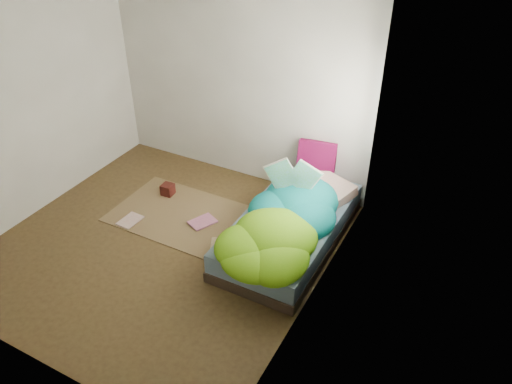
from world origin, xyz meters
The scene contains 12 objects.
ground centered at (0.00, 0.00, 0.00)m, with size 3.50×3.50×0.00m, color #412E19.
room_walls centered at (0.01, 0.01, 1.63)m, with size 3.54×3.54×2.62m.
bed centered at (1.22, 0.72, 0.17)m, with size 1.00×2.00×0.34m.
duvet centered at (1.22, 0.50, 0.51)m, with size 0.96×1.84×0.34m, color #076C71, non-canonical shape.
rug centered at (-0.15, 0.55, 0.01)m, with size 1.60×1.10×0.01m, color brown.
pillow_floral centered at (1.41, 1.36, 0.40)m, with size 0.57×0.36×0.13m, color beige.
pillow_magenta centered at (1.14, 1.63, 0.57)m, with size 0.46×0.14×0.46m, color #520532.
open_book centered at (1.14, 0.91, 0.83)m, with size 0.50×0.11×0.31m, color green, non-canonical shape.
wooden_box centered at (-0.54, 0.84, 0.08)m, with size 0.14×0.14×0.14m, color #3A110D.
floor_book_a centered at (-0.70, 0.16, 0.02)m, with size 0.21×0.28×0.02m, color beige.
floor_book_b centered at (0.08, 0.58, 0.03)m, with size 0.22×0.30×0.03m, color #C57191.
floor_book_c centered at (0.51, 0.19, 0.02)m, with size 0.24×0.33×0.03m, color #C6B782.
Camera 1 is at (2.92, -3.30, 3.60)m, focal length 35.00 mm.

